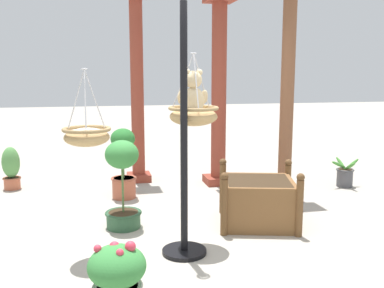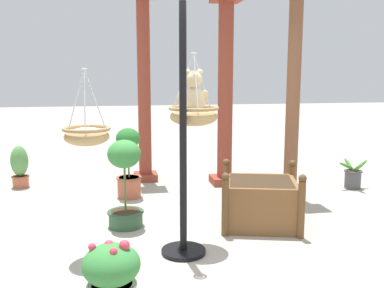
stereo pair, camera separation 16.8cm
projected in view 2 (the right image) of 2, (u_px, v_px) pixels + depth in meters
name	position (u px, v px, depth m)	size (l,w,h in m)	color
ground_plane	(191.00, 246.00, 4.45)	(40.00, 40.00, 0.00)	#A8A093
display_pole_central	(183.00, 178.00, 4.15)	(0.44, 0.44, 2.46)	black
hanging_basket_with_teddy	(194.00, 115.00, 4.33)	(0.51, 0.51, 0.72)	tan
teddy_bear	(193.00, 95.00, 4.32)	(0.31, 0.27, 0.45)	#D1B789
hanging_basket_left_high	(87.00, 135.00, 4.06)	(0.45, 0.45, 0.72)	tan
greenhouse_pillar_left	(144.00, 92.00, 6.97)	(0.40, 0.40, 3.03)	brown
greenhouse_pillar_right	(225.00, 96.00, 6.75)	(0.45, 0.45, 2.94)	brown
greenhouse_pillar_far_back	(293.00, 98.00, 6.04)	(0.36, 0.36, 2.93)	brown
wooden_planter_box	(260.00, 201.00, 5.04)	(1.08, 1.05, 0.71)	brown
potted_plant_fern_front	(353.00, 176.00, 6.68)	(0.52, 0.51, 0.45)	#4C4C51
potted_plant_bushy_green	(112.00, 273.00, 3.28)	(0.45, 0.45, 0.53)	beige
potted_plant_small_succulent	(125.00, 182.00, 4.94)	(0.42, 0.42, 1.02)	#2D5638
potted_plant_conical_shrub	(20.00, 167.00, 6.71)	(0.27, 0.27, 0.66)	#BC6042
potted_plant_broad_leaf	(129.00, 164.00, 6.14)	(0.37, 0.37, 1.00)	#AD563D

